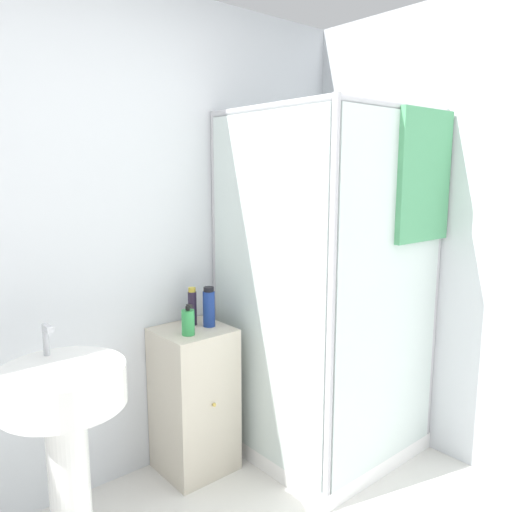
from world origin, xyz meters
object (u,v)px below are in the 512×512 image
object	(u,v)px
shampoo_bottle_tall_black	(192,307)
shampoo_bottle_blue	(209,307)
sink	(66,424)
soap_dispenser	(188,322)

from	to	relation	value
shampoo_bottle_tall_black	shampoo_bottle_blue	bearing A→B (deg)	-56.60
sink	shampoo_bottle_tall_black	size ratio (longest dim) A/B	4.91
shampoo_bottle_tall_black	shampoo_bottle_blue	xyz separation A→B (m)	(0.05, -0.08, 0.00)
sink	shampoo_bottle_blue	bearing A→B (deg)	18.13
sink	shampoo_bottle_blue	world-z (taller)	sink
sink	soap_dispenser	bearing A→B (deg)	18.46
soap_dispenser	shampoo_bottle_blue	size ratio (longest dim) A/B	0.75
shampoo_bottle_blue	sink	bearing A→B (deg)	-161.87
sink	soap_dispenser	world-z (taller)	sink
shampoo_bottle_tall_black	shampoo_bottle_blue	distance (m)	0.10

